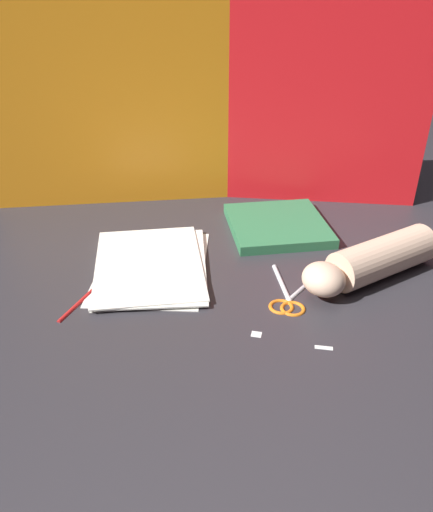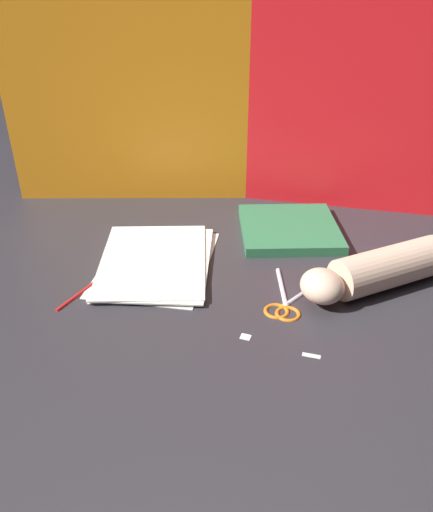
{
  "view_description": "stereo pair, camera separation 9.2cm",
  "coord_description": "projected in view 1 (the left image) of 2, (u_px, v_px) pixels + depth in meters",
  "views": [
    {
      "loc": [
        -0.02,
        -0.8,
        0.53
      ],
      "look_at": [
        0.01,
        -0.0,
        0.06
      ],
      "focal_mm": 35.0,
      "sensor_mm": 36.0,
      "label": 1
    },
    {
      "loc": [
        0.07,
        -0.8,
        0.53
      ],
      "look_at": [
        0.01,
        -0.0,
        0.06
      ],
      "focal_mm": 35.0,
      "sensor_mm": 36.0,
      "label": 2
    }
  ],
  "objects": [
    {
      "name": "ground_plane",
      "position": [
        212.0,
        282.0,
        0.96
      ],
      "size": [
        6.0,
        6.0,
        0.0
      ],
      "primitive_type": "plane",
      "color": "#2D2B30"
    },
    {
      "name": "backdrop_panel_left",
      "position": [
        146.0,
        98.0,
        1.17
      ],
      "size": [
        0.78,
        0.08,
        0.52
      ],
      "color": "orange",
      "rests_on": "ground_plane"
    },
    {
      "name": "backdrop_panel_center",
      "position": [
        274.0,
        87.0,
        1.16
      ],
      "size": [
        0.73,
        0.13,
        0.56
      ],
      "color": "red",
      "rests_on": "ground_plane"
    },
    {
      "name": "paper_stack",
      "position": [
        151.0,
        265.0,
        1.0
      ],
      "size": [
        0.24,
        0.31,
        0.01
      ],
      "color": "white",
      "rests_on": "ground_plane"
    },
    {
      "name": "book_closed",
      "position": [
        277.0,
        225.0,
        1.14
      ],
      "size": [
        0.24,
        0.24,
        0.02
      ],
      "color": "#2D7247",
      "rests_on": "ground_plane"
    },
    {
      "name": "scissors",
      "position": [
        290.0,
        296.0,
        0.91
      ],
      "size": [
        0.13,
        0.17,
        0.01
      ],
      "color": "silver",
      "rests_on": "ground_plane"
    },
    {
      "name": "hand_forearm",
      "position": [
        371.0,
        261.0,
        0.95
      ],
      "size": [
        0.3,
        0.22,
        0.08
      ],
      "color": "beige",
      "rests_on": "ground_plane"
    },
    {
      "name": "paper_scrap_near",
      "position": [
        256.0,
        334.0,
        0.82
      ],
      "size": [
        0.02,
        0.02,
        0.0
      ],
      "color": "white",
      "rests_on": "ground_plane"
    },
    {
      "name": "paper_scrap_mid",
      "position": [
        324.0,
        348.0,
        0.79
      ],
      "size": [
        0.03,
        0.01,
        0.0
      ],
      "color": "white",
      "rests_on": "ground_plane"
    },
    {
      "name": "pen",
      "position": [
        85.0,
        296.0,
        0.91
      ],
      "size": [
        0.07,
        0.15,
        0.01
      ],
      "color": "red",
      "rests_on": "ground_plane"
    }
  ]
}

